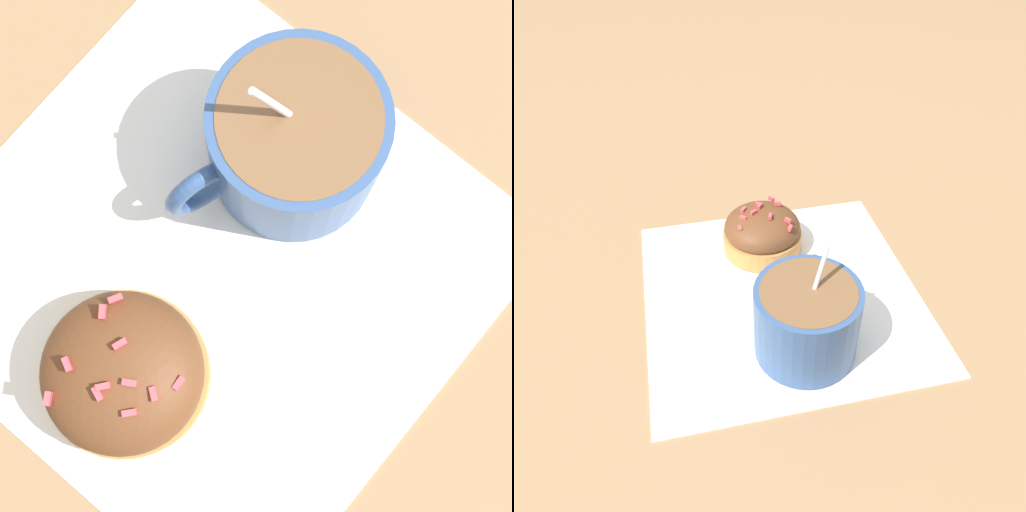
% 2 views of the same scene
% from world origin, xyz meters
% --- Properties ---
extents(ground_plane, '(3.00, 3.00, 0.00)m').
position_xyz_m(ground_plane, '(0.00, 0.00, 0.00)').
color(ground_plane, '#93704C').
extents(paper_napkin, '(0.29, 0.29, 0.00)m').
position_xyz_m(paper_napkin, '(0.00, 0.00, 0.00)').
color(paper_napkin, white).
rests_on(paper_napkin, ground_plane).
extents(coffee_cup, '(0.12, 0.09, 0.11)m').
position_xyz_m(coffee_cup, '(0.07, 0.01, 0.04)').
color(coffee_cup, '#335184').
rests_on(coffee_cup, paper_napkin).
extents(frosted_pastry, '(0.09, 0.09, 0.05)m').
position_xyz_m(frosted_pastry, '(-0.07, 0.00, 0.02)').
color(frosted_pastry, '#C18442').
rests_on(frosted_pastry, paper_napkin).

